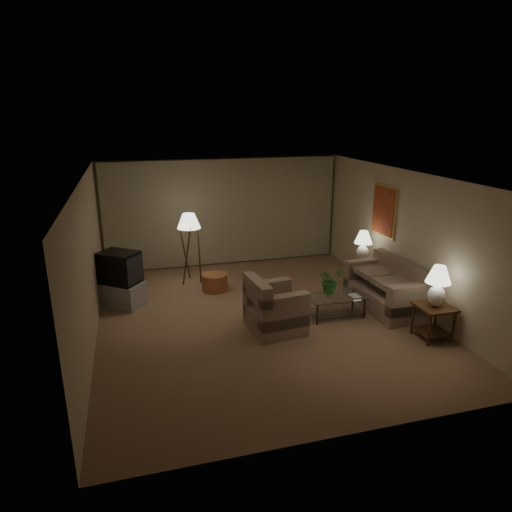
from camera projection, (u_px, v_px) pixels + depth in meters
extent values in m
plane|color=#9A6F55|center=(261.00, 317.00, 8.77)|extent=(7.00, 7.00, 0.00)
cube|color=beige|center=(223.00, 212.00, 11.57)|extent=(6.00, 0.04, 2.70)
cube|color=beige|center=(88.00, 264.00, 7.59)|extent=(0.04, 7.00, 2.70)
cube|color=beige|center=(405.00, 239.00, 9.13)|extent=(0.04, 7.00, 2.70)
cube|color=white|center=(261.00, 176.00, 7.95)|extent=(6.00, 7.00, 0.04)
cube|color=tan|center=(223.00, 212.00, 11.50)|extent=(5.85, 0.12, 2.65)
cube|color=gold|center=(384.00, 211.00, 9.73)|extent=(0.03, 0.90, 1.10)
cube|color=#A91F1F|center=(383.00, 211.00, 9.73)|extent=(0.02, 0.80, 1.00)
cube|color=gray|center=(384.00, 299.00, 9.12)|extent=(1.83, 1.03, 0.41)
cube|color=gray|center=(275.00, 319.00, 8.22)|extent=(1.14, 1.10, 0.42)
cube|color=#341C0E|center=(435.00, 307.00, 7.81)|extent=(0.58, 0.58, 0.04)
cube|color=#341C0E|center=(432.00, 331.00, 7.95)|extent=(0.49, 0.49, 0.02)
cylinder|color=#341C0E|center=(429.00, 331.00, 7.62)|extent=(0.05, 0.05, 0.56)
cylinder|color=#341C0E|center=(413.00, 319.00, 8.06)|extent=(0.05, 0.05, 0.56)
cylinder|color=#341C0E|center=(454.00, 327.00, 7.74)|extent=(0.05, 0.05, 0.56)
cylinder|color=#341C0E|center=(436.00, 316.00, 8.18)|extent=(0.05, 0.05, 0.56)
cube|color=#341C0E|center=(362.00, 261.00, 10.20)|extent=(0.48, 0.40, 0.04)
cube|color=#341C0E|center=(360.00, 281.00, 10.33)|extent=(0.41, 0.34, 0.02)
cylinder|color=#341C0E|center=(356.00, 277.00, 10.10)|extent=(0.05, 0.05, 0.56)
cylinder|color=#341C0E|center=(350.00, 272.00, 10.38)|extent=(0.05, 0.05, 0.56)
cylinder|color=#341C0E|center=(372.00, 275.00, 10.20)|extent=(0.05, 0.05, 0.56)
cylinder|color=#341C0E|center=(365.00, 271.00, 10.47)|extent=(0.05, 0.05, 0.56)
ellipsoid|color=white|center=(436.00, 296.00, 7.75)|extent=(0.29, 0.29, 0.37)
cylinder|color=white|center=(438.00, 284.00, 7.68)|extent=(0.03, 0.03, 0.08)
cone|color=white|center=(439.00, 274.00, 7.63)|extent=(0.42, 0.42, 0.29)
ellipsoid|color=white|center=(362.00, 253.00, 10.14)|extent=(0.28, 0.28, 0.34)
cylinder|color=white|center=(363.00, 244.00, 10.07)|extent=(0.03, 0.03, 0.08)
cone|color=white|center=(364.00, 237.00, 10.03)|extent=(0.39, 0.39, 0.28)
cube|color=silver|center=(336.00, 297.00, 8.69)|extent=(1.10, 0.60, 0.02)
cube|color=silver|center=(336.00, 311.00, 8.78)|extent=(1.02, 0.52, 0.01)
cylinder|color=#3E2A19|center=(317.00, 314.00, 8.42)|extent=(0.04, 0.04, 0.40)
cylinder|color=#3E2A19|center=(308.00, 305.00, 8.84)|extent=(0.04, 0.04, 0.40)
cylinder|color=#3E2A19|center=(364.00, 309.00, 8.66)|extent=(0.04, 0.04, 0.40)
cylinder|color=#3E2A19|center=(353.00, 300.00, 9.09)|extent=(0.04, 0.04, 0.40)
cube|color=#A4A4A6|center=(122.00, 294.00, 9.23)|extent=(1.37, 1.36, 0.50)
cube|color=black|center=(120.00, 267.00, 9.06)|extent=(1.26, 1.26, 0.64)
cylinder|color=#341C0E|center=(189.00, 229.00, 10.21)|extent=(0.04, 0.04, 0.23)
cone|color=white|center=(189.00, 221.00, 10.16)|extent=(0.52, 0.52, 0.33)
cylinder|color=#9F5A35|center=(215.00, 282.00, 10.05)|extent=(0.74, 0.74, 0.37)
imported|color=silver|center=(329.00, 294.00, 8.63)|extent=(0.16, 0.16, 0.14)
imported|color=#357936|center=(330.00, 278.00, 8.53)|extent=(0.56, 0.52, 0.51)
imported|color=olive|center=(351.00, 297.00, 8.66)|extent=(0.19, 0.25, 0.02)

